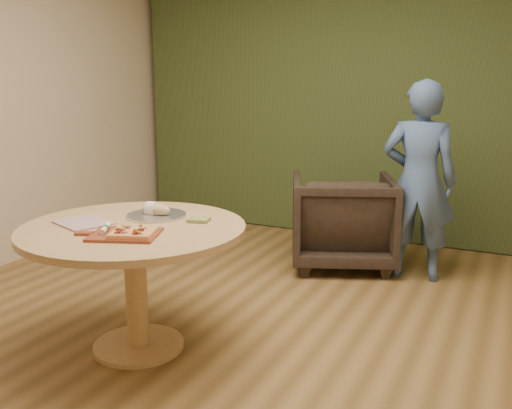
{
  "coord_description": "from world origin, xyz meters",
  "views": [
    {
      "loc": [
        1.45,
        -2.57,
        1.58
      ],
      "look_at": [
        0.1,
        0.25,
        0.87
      ],
      "focal_mm": 40.0,
      "sensor_mm": 36.0,
      "label": 1
    }
  ],
  "objects_px": {
    "flatbread_pizza": "(134,232)",
    "pizza_paddle": "(123,235)",
    "bread_roll": "(155,209)",
    "person_standing": "(419,181)",
    "pedestal_table": "(134,249)",
    "armchair": "(342,216)",
    "cutlery_roll": "(105,228)",
    "serving_tray": "(157,215)"
  },
  "relations": [
    {
      "from": "flatbread_pizza",
      "to": "pizza_paddle",
      "type": "bearing_deg",
      "value": -174.84
    },
    {
      "from": "pizza_paddle",
      "to": "bread_roll",
      "type": "bearing_deg",
      "value": 82.7
    },
    {
      "from": "bread_roll",
      "to": "person_standing",
      "type": "bearing_deg",
      "value": 53.96
    },
    {
      "from": "pedestal_table",
      "to": "armchair",
      "type": "xyz_separation_m",
      "value": [
        0.62,
        2.01,
        -0.18
      ]
    },
    {
      "from": "person_standing",
      "to": "bread_roll",
      "type": "bearing_deg",
      "value": 48.45
    },
    {
      "from": "pedestal_table",
      "to": "person_standing",
      "type": "bearing_deg",
      "value": 57.68
    },
    {
      "from": "cutlery_roll",
      "to": "person_standing",
      "type": "relative_size",
      "value": 0.12
    },
    {
      "from": "pedestal_table",
      "to": "serving_tray",
      "type": "distance_m",
      "value": 0.28
    },
    {
      "from": "armchair",
      "to": "person_standing",
      "type": "relative_size",
      "value": 0.55
    },
    {
      "from": "bread_roll",
      "to": "person_standing",
      "type": "relative_size",
      "value": 0.12
    },
    {
      "from": "serving_tray",
      "to": "bread_roll",
      "type": "relative_size",
      "value": 1.84
    },
    {
      "from": "pizza_paddle",
      "to": "cutlery_roll",
      "type": "relative_size",
      "value": 2.57
    },
    {
      "from": "pedestal_table",
      "to": "flatbread_pizza",
      "type": "height_order",
      "value": "flatbread_pizza"
    },
    {
      "from": "serving_tray",
      "to": "armchair",
      "type": "bearing_deg",
      "value": 70.56
    },
    {
      "from": "armchair",
      "to": "bread_roll",
      "type": "bearing_deg",
      "value": 48.18
    },
    {
      "from": "flatbread_pizza",
      "to": "cutlery_roll",
      "type": "distance_m",
      "value": 0.18
    },
    {
      "from": "serving_tray",
      "to": "person_standing",
      "type": "xyz_separation_m",
      "value": [
        1.24,
        1.72,
        0.02
      ]
    },
    {
      "from": "pedestal_table",
      "to": "armchair",
      "type": "height_order",
      "value": "armchair"
    },
    {
      "from": "pedestal_table",
      "to": "bread_roll",
      "type": "xyz_separation_m",
      "value": [
        -0.01,
        0.24,
        0.18
      ]
    },
    {
      "from": "flatbread_pizza",
      "to": "cutlery_roll",
      "type": "xyz_separation_m",
      "value": [
        -0.18,
        -0.01,
        0.0
      ]
    },
    {
      "from": "pedestal_table",
      "to": "cutlery_roll",
      "type": "height_order",
      "value": "cutlery_roll"
    },
    {
      "from": "flatbread_pizza",
      "to": "bread_roll",
      "type": "height_order",
      "value": "bread_roll"
    },
    {
      "from": "bread_roll",
      "to": "person_standing",
      "type": "distance_m",
      "value": 2.13
    },
    {
      "from": "pedestal_table",
      "to": "bread_roll",
      "type": "relative_size",
      "value": 6.61
    },
    {
      "from": "pedestal_table",
      "to": "armchair",
      "type": "distance_m",
      "value": 2.11
    },
    {
      "from": "pizza_paddle",
      "to": "bread_roll",
      "type": "height_order",
      "value": "bread_roll"
    },
    {
      "from": "armchair",
      "to": "pedestal_table",
      "type": "bearing_deg",
      "value": 50.72
    },
    {
      "from": "cutlery_roll",
      "to": "serving_tray",
      "type": "distance_m",
      "value": 0.43
    },
    {
      "from": "pedestal_table",
      "to": "person_standing",
      "type": "relative_size",
      "value": 0.82
    },
    {
      "from": "pizza_paddle",
      "to": "cutlery_roll",
      "type": "xyz_separation_m",
      "value": [
        -0.12,
        -0.0,
        0.02
      ]
    },
    {
      "from": "pizza_paddle",
      "to": "flatbread_pizza",
      "type": "height_order",
      "value": "flatbread_pizza"
    },
    {
      "from": "pedestal_table",
      "to": "serving_tray",
      "type": "bearing_deg",
      "value": 91.32
    },
    {
      "from": "pedestal_table",
      "to": "pizza_paddle",
      "type": "distance_m",
      "value": 0.26
    },
    {
      "from": "cutlery_roll",
      "to": "bread_roll",
      "type": "distance_m",
      "value": 0.43
    },
    {
      "from": "bread_roll",
      "to": "armchair",
      "type": "relative_size",
      "value": 0.23
    },
    {
      "from": "bread_roll",
      "to": "person_standing",
      "type": "xyz_separation_m",
      "value": [
        1.25,
        1.72,
        -0.01
      ]
    },
    {
      "from": "pizza_paddle",
      "to": "cutlery_roll",
      "type": "height_order",
      "value": "cutlery_roll"
    },
    {
      "from": "pedestal_table",
      "to": "flatbread_pizza",
      "type": "xyz_separation_m",
      "value": [
        0.15,
        -0.19,
        0.17
      ]
    },
    {
      "from": "pizza_paddle",
      "to": "flatbread_pizza",
      "type": "xyz_separation_m",
      "value": [
        0.07,
        0.01,
        0.02
      ]
    },
    {
      "from": "flatbread_pizza",
      "to": "armchair",
      "type": "distance_m",
      "value": 2.27
    },
    {
      "from": "cutlery_roll",
      "to": "person_standing",
      "type": "bearing_deg",
      "value": 30.68
    },
    {
      "from": "bread_roll",
      "to": "person_standing",
      "type": "height_order",
      "value": "person_standing"
    }
  ]
}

